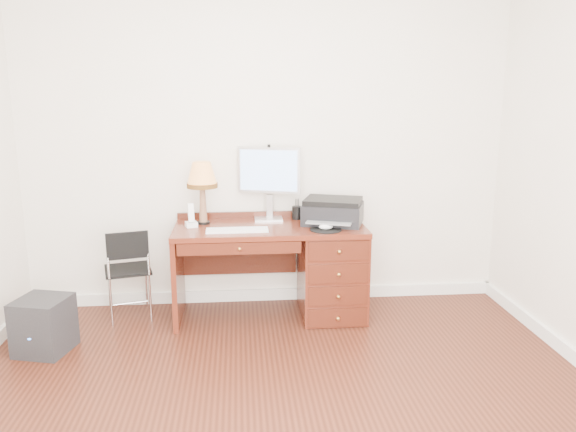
{
  "coord_description": "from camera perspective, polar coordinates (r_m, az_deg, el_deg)",
  "views": [
    {
      "loc": [
        -0.24,
        -2.9,
        1.8
      ],
      "look_at": [
        0.13,
        1.2,
        0.87
      ],
      "focal_mm": 35.0,
      "sensor_mm": 36.0,
      "label": 1
    }
  ],
  "objects": [
    {
      "name": "ground",
      "position": [
        3.42,
        -0.39,
        -19.03
      ],
      "size": [
        4.0,
        4.0,
        0.0
      ],
      "primitive_type": "plane",
      "color": "#35150C",
      "rests_on": "ground"
    },
    {
      "name": "room_shell",
      "position": [
        3.95,
        -1.16,
        -13.6
      ],
      "size": [
        4.0,
        4.0,
        4.0
      ],
      "color": "white",
      "rests_on": "ground"
    },
    {
      "name": "desk",
      "position": [
        4.56,
        2.21,
        -5.02
      ],
      "size": [
        1.5,
        0.67,
        0.75
      ],
      "color": "#5B2013",
      "rests_on": "ground"
    },
    {
      "name": "monitor",
      "position": [
        4.59,
        -2.05,
        4.25
      ],
      "size": [
        0.51,
        0.24,
        0.6
      ],
      "rotation": [
        0.0,
        0.0,
        -0.31
      ],
      "color": "silver",
      "rests_on": "desk"
    },
    {
      "name": "keyboard",
      "position": [
        4.27,
        -5.19,
        -1.43
      ],
      "size": [
        0.47,
        0.14,
        0.02
      ],
      "primitive_type": "cube",
      "rotation": [
        0.0,
        0.0,
        0.01
      ],
      "color": "white",
      "rests_on": "desk"
    },
    {
      "name": "mouse_pad",
      "position": [
        4.3,
        3.86,
        -1.27
      ],
      "size": [
        0.24,
        0.24,
        0.05
      ],
      "color": "black",
      "rests_on": "desk"
    },
    {
      "name": "printer",
      "position": [
        4.5,
        4.59,
        0.49
      ],
      "size": [
        0.55,
        0.48,
        0.2
      ],
      "rotation": [
        0.0,
        0.0,
        -0.32
      ],
      "color": "black",
      "rests_on": "desk"
    },
    {
      "name": "leg_lamp",
      "position": [
        4.48,
        -8.73,
        3.76
      ],
      "size": [
        0.24,
        0.24,
        0.5
      ],
      "color": "black",
      "rests_on": "desk"
    },
    {
      "name": "phone",
      "position": [
        4.45,
        -9.81,
        -0.4
      ],
      "size": [
        0.11,
        0.11,
        0.19
      ],
      "rotation": [
        0.0,
        0.0,
        0.27
      ],
      "color": "white",
      "rests_on": "desk"
    },
    {
      "name": "pen_cup",
      "position": [
        4.65,
        0.92,
        0.34
      ],
      "size": [
        0.08,
        0.08,
        0.11
      ],
      "primitive_type": "cylinder",
      "color": "black",
      "rests_on": "desk"
    },
    {
      "name": "chair",
      "position": [
        4.62,
        -16.13,
        -4.8
      ],
      "size": [
        0.43,
        0.43,
        0.74
      ],
      "rotation": [
        0.0,
        0.0,
        0.25
      ],
      "color": "black",
      "rests_on": "ground"
    },
    {
      "name": "equipment_box",
      "position": [
        4.34,
        -23.56,
        -10.12
      ],
      "size": [
        0.41,
        0.41,
        0.39
      ],
      "primitive_type": "cube",
      "rotation": [
        0.0,
        0.0,
        -0.26
      ],
      "color": "black",
      "rests_on": "ground"
    }
  ]
}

